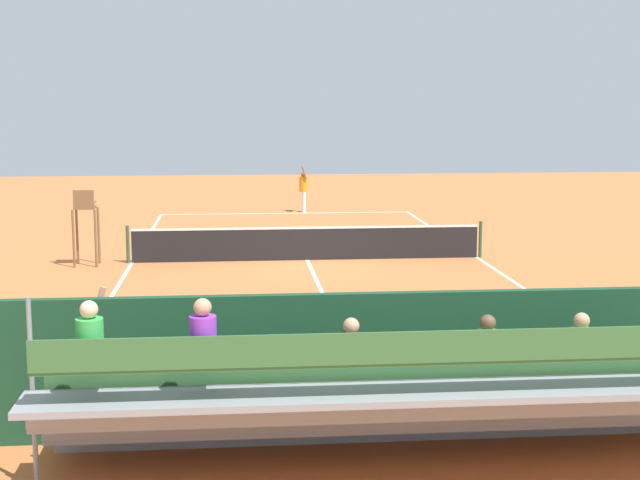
% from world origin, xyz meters
% --- Properties ---
extents(ground_plane, '(60.00, 60.00, 0.00)m').
position_xyz_m(ground_plane, '(0.00, 0.00, 0.00)').
color(ground_plane, '#C66B38').
extents(court_line_markings, '(10.10, 22.20, 0.01)m').
position_xyz_m(court_line_markings, '(0.00, -0.04, 0.00)').
color(court_line_markings, white).
rests_on(court_line_markings, ground).
extents(tennis_net, '(10.30, 0.10, 1.07)m').
position_xyz_m(tennis_net, '(0.00, 0.00, 0.50)').
color(tennis_net, black).
rests_on(tennis_net, ground).
extents(backdrop_wall, '(18.00, 0.16, 2.00)m').
position_xyz_m(backdrop_wall, '(0.00, 14.00, 1.00)').
color(backdrop_wall, '#194228').
rests_on(backdrop_wall, ground).
extents(bleacher_stand, '(9.06, 2.40, 2.48)m').
position_xyz_m(bleacher_stand, '(-0.06, 15.35, 0.96)').
color(bleacher_stand, gray).
rests_on(bleacher_stand, ground).
extents(umpire_chair, '(0.67, 0.67, 2.14)m').
position_xyz_m(umpire_chair, '(6.20, 0.35, 1.31)').
color(umpire_chair, brown).
rests_on(umpire_chair, ground).
extents(courtside_bench, '(1.80, 0.40, 0.93)m').
position_xyz_m(courtside_bench, '(-2.50, 13.27, 0.56)').
color(courtside_bench, '#33383D').
rests_on(courtside_bench, ground).
extents(equipment_bag, '(0.90, 0.36, 0.36)m').
position_xyz_m(equipment_bag, '(-0.79, 13.40, 0.18)').
color(equipment_bag, '#334C8C').
rests_on(equipment_bag, ground).
extents(tennis_player, '(0.38, 0.54, 1.93)m').
position_xyz_m(tennis_player, '(-0.75, -11.28, 1.02)').
color(tennis_player, white).
rests_on(tennis_player, ground).
extents(tennis_racket, '(0.58, 0.39, 0.03)m').
position_xyz_m(tennis_racket, '(-0.41, -11.50, 0.01)').
color(tennis_racket, black).
rests_on(tennis_racket, ground).
extents(tennis_ball_near, '(0.07, 0.07, 0.07)m').
position_xyz_m(tennis_ball_near, '(-2.15, -9.87, 0.03)').
color(tennis_ball_near, '#CCDB33').
rests_on(tennis_ball_near, ground).
extents(line_judge, '(0.43, 0.55, 1.93)m').
position_xyz_m(line_judge, '(4.04, 13.06, 1.02)').
color(line_judge, '#232328').
rests_on(line_judge, ground).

